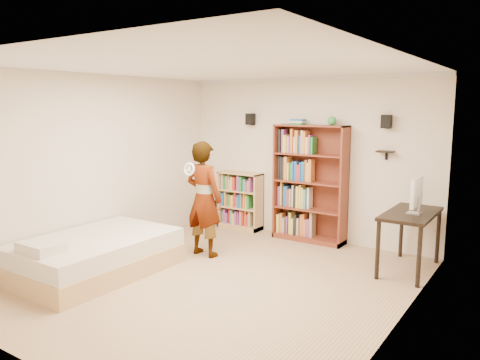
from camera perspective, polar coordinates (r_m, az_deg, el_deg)
The scene contains 14 objects.
ground at distance 6.17m, azimuth -2.68°, elevation -12.16°, with size 4.50×5.00×0.01m, color tan.
room_shell at distance 5.77m, azimuth -2.81°, elevation 4.39°, with size 4.52×5.02×2.71m.
crown_molding at distance 5.77m, azimuth -2.88°, elevation 13.42°, with size 4.50×5.00×0.06m.
speaker_left at distance 8.33m, azimuth 1.27°, elevation 7.44°, with size 0.14×0.12×0.20m, color black.
speaker_right at distance 7.32m, azimuth 17.42°, elevation 6.82°, with size 0.14×0.12×0.20m, color black.
wall_shelf at distance 7.36m, azimuth 17.28°, elevation 3.32°, with size 0.25×0.16×0.03m, color black.
tall_bookshelf at distance 7.77m, azimuth 8.51°, elevation -0.46°, with size 1.22×0.35×1.93m, color brown, non-canonical shape.
low_bookshelf at distance 8.55m, azimuth 0.02°, elevation -2.53°, with size 0.83×0.31×1.04m, color tan, non-canonical shape.
computer_desk at distance 6.79m, azimuth 19.95°, elevation -7.07°, with size 0.60×1.20×0.82m, color black, non-canonical shape.
imac at distance 6.56m, azimuth 20.55°, elevation -1.81°, with size 0.10×0.48×0.48m, color silver, non-canonical shape.
daybed at distance 6.63m, azimuth -17.21°, elevation -8.20°, with size 1.37×2.11×0.62m, color beige, non-canonical shape.
person at distance 6.97m, azimuth -4.44°, elevation -2.32°, with size 0.63×0.41×1.72m, color black.
wii_wheel at distance 6.65m, azimuth -6.21°, elevation 1.32°, with size 0.19×0.19×0.03m, color silver.
navy_bag at distance 9.02m, azimuth -3.75°, elevation -3.91°, with size 0.32×0.21×0.43m, color black, non-canonical shape.
Camera 1 is at (3.44, -4.61, 2.22)m, focal length 35.00 mm.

